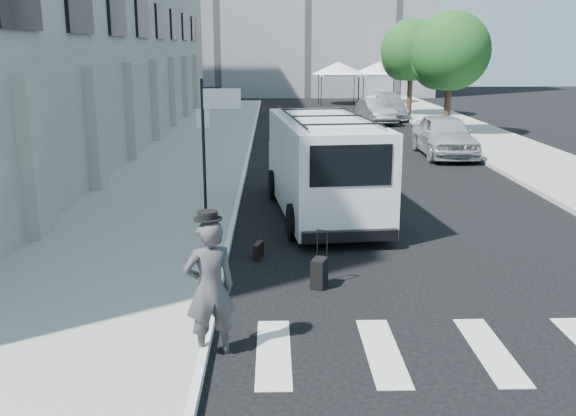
{
  "coord_description": "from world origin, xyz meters",
  "views": [
    {
      "loc": [
        -0.99,
        -11.58,
        4.36
      ],
      "look_at": [
        -0.71,
        0.52,
        1.3
      ],
      "focal_mm": 40.0,
      "sensor_mm": 36.0,
      "label": 1
    }
  ],
  "objects_px": {
    "suitcase": "(319,273)",
    "parked_car_b": "(376,111)",
    "briefcase": "(258,251)",
    "cargo_van": "(323,165)",
    "businessman": "(210,288)",
    "parked_car_c": "(389,106)",
    "parked_car_a": "(444,135)"
  },
  "relations": [
    {
      "from": "suitcase",
      "to": "parked_car_b",
      "type": "height_order",
      "value": "parked_car_b"
    },
    {
      "from": "briefcase",
      "to": "cargo_van",
      "type": "height_order",
      "value": "cargo_van"
    },
    {
      "from": "briefcase",
      "to": "businessman",
      "type": "bearing_deg",
      "value": -82.79
    },
    {
      "from": "suitcase",
      "to": "parked_car_c",
      "type": "height_order",
      "value": "parked_car_c"
    },
    {
      "from": "cargo_van",
      "to": "parked_car_c",
      "type": "xyz_separation_m",
      "value": [
        5.85,
        23.11,
        -0.55
      ]
    },
    {
      "from": "parked_car_b",
      "to": "parked_car_c",
      "type": "height_order",
      "value": "parked_car_c"
    },
    {
      "from": "briefcase",
      "to": "cargo_van",
      "type": "bearing_deg",
      "value": 81.22
    },
    {
      "from": "businessman",
      "to": "parked_car_c",
      "type": "relative_size",
      "value": 0.39
    },
    {
      "from": "businessman",
      "to": "parked_car_b",
      "type": "bearing_deg",
      "value": -123.86
    },
    {
      "from": "parked_car_a",
      "to": "briefcase",
      "type": "bearing_deg",
      "value": -118.3
    },
    {
      "from": "briefcase",
      "to": "parked_car_a",
      "type": "distance_m",
      "value": 14.8
    },
    {
      "from": "businessman",
      "to": "parked_car_a",
      "type": "xyz_separation_m",
      "value": [
        7.87,
        17.19,
        -0.17
      ]
    },
    {
      "from": "suitcase",
      "to": "parked_car_a",
      "type": "distance_m",
      "value": 15.8
    },
    {
      "from": "briefcase",
      "to": "parked_car_b",
      "type": "height_order",
      "value": "parked_car_b"
    },
    {
      "from": "briefcase",
      "to": "parked_car_b",
      "type": "distance_m",
      "value": 25.12
    },
    {
      "from": "parked_car_c",
      "to": "parked_car_a",
      "type": "bearing_deg",
      "value": -84.15
    },
    {
      "from": "parked_car_b",
      "to": "parked_car_a",
      "type": "bearing_deg",
      "value": -91.49
    },
    {
      "from": "briefcase",
      "to": "parked_car_c",
      "type": "distance_m",
      "value": 27.85
    },
    {
      "from": "parked_car_a",
      "to": "parked_car_b",
      "type": "relative_size",
      "value": 1.16
    },
    {
      "from": "suitcase",
      "to": "parked_car_a",
      "type": "height_order",
      "value": "parked_car_a"
    },
    {
      "from": "briefcase",
      "to": "suitcase",
      "type": "xyz_separation_m",
      "value": [
        1.17,
        -1.69,
        0.11
      ]
    },
    {
      "from": "businessman",
      "to": "briefcase",
      "type": "height_order",
      "value": "businessman"
    },
    {
      "from": "businessman",
      "to": "cargo_van",
      "type": "bearing_deg",
      "value": -125.72
    },
    {
      "from": "briefcase",
      "to": "parked_car_c",
      "type": "relative_size",
      "value": 0.08
    },
    {
      "from": "businessman",
      "to": "parked_car_a",
      "type": "distance_m",
      "value": 18.9
    },
    {
      "from": "briefcase",
      "to": "parked_car_c",
      "type": "bearing_deg",
      "value": 89.34
    },
    {
      "from": "suitcase",
      "to": "parked_car_b",
      "type": "distance_m",
      "value": 26.51
    },
    {
      "from": "briefcase",
      "to": "cargo_van",
      "type": "distance_m",
      "value": 4.21
    },
    {
      "from": "businessman",
      "to": "cargo_van",
      "type": "xyz_separation_m",
      "value": [
        2.21,
        8.03,
        0.29
      ]
    },
    {
      "from": "suitcase",
      "to": "parked_car_a",
      "type": "relative_size",
      "value": 0.21
    },
    {
      "from": "suitcase",
      "to": "parked_car_c",
      "type": "xyz_separation_m",
      "value": [
        6.31,
        28.51,
        0.48
      ]
    },
    {
      "from": "briefcase",
      "to": "suitcase",
      "type": "height_order",
      "value": "suitcase"
    }
  ]
}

